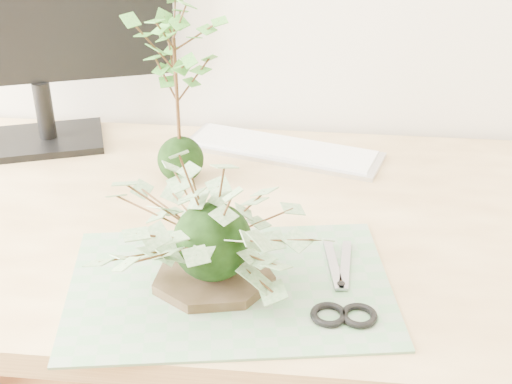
# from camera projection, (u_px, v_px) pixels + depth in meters

# --- Properties ---
(desk) EXTENTS (1.60, 0.70, 0.74)m
(desk) POSITION_uv_depth(u_px,v_px,m) (245.00, 262.00, 1.20)
(desk) COLOR #DBBE81
(desk) RESTS_ON ground_plane
(cutting_mat) EXTENTS (0.49, 0.37, 0.00)m
(cutting_mat) POSITION_uv_depth(u_px,v_px,m) (230.00, 287.00, 0.99)
(cutting_mat) COLOR #5F9363
(cutting_mat) RESTS_ON desk
(stone_dish) EXTENTS (0.21, 0.21, 0.01)m
(stone_dish) POSITION_uv_depth(u_px,v_px,m) (214.00, 279.00, 0.99)
(stone_dish) COLOR black
(stone_dish) RESTS_ON cutting_mat
(ivy_kokedama) EXTENTS (0.40, 0.40, 0.22)m
(ivy_kokedama) POSITION_uv_depth(u_px,v_px,m) (211.00, 209.00, 0.94)
(ivy_kokedama) COLOR black
(ivy_kokedama) RESTS_ON stone_dish
(maple_kokedama) EXTENTS (0.23, 0.23, 0.34)m
(maple_kokedama) POSITION_uv_depth(u_px,v_px,m) (174.00, 50.00, 1.15)
(maple_kokedama) COLOR black
(maple_kokedama) RESTS_ON desk
(keyboard) EXTENTS (0.39, 0.21, 0.01)m
(keyboard) POSITION_uv_depth(u_px,v_px,m) (283.00, 149.00, 1.36)
(keyboard) COLOR silver
(keyboard) RESTS_ON desk
(monitor) EXTENTS (0.50, 0.21, 0.46)m
(monitor) POSITION_uv_depth(u_px,v_px,m) (31.00, 9.00, 1.28)
(monitor) COLOR black
(monitor) RESTS_ON desk
(scissors) EXTENTS (0.09, 0.20, 0.01)m
(scissors) POSITION_uv_depth(u_px,v_px,m) (341.00, 303.00, 0.95)
(scissors) COLOR gray
(scissors) RESTS_ON cutting_mat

